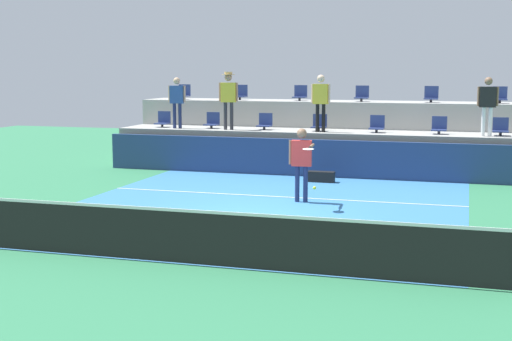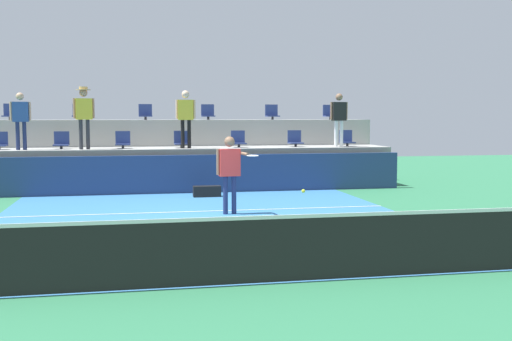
{
  "view_description": "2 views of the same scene",
  "coord_description": "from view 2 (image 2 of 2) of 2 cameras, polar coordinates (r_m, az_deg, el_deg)",
  "views": [
    {
      "loc": [
        4.39,
        -14.41,
        3.15
      ],
      "look_at": [
        0.51,
        -1.43,
        1.21
      ],
      "focal_mm": 49.77,
      "sensor_mm": 36.0,
      "label": 1
    },
    {
      "loc": [
        -1.49,
        -11.86,
        2.22
      ],
      "look_at": [
        0.82,
        -0.26,
        1.18
      ],
      "focal_mm": 43.42,
      "sensor_mm": 36.0,
      "label": 2
    }
  ],
  "objects": [
    {
      "name": "court_inner_paint",
      "position": [
        13.14,
        -4.61,
        -4.71
      ],
      "size": [
        9.0,
        10.0,
        0.01
      ],
      "primitive_type": "cube",
      "color": "teal",
      "rests_on": "ground_plane"
    },
    {
      "name": "court_service_line",
      "position": [
        14.51,
        -5.26,
        -3.77
      ],
      "size": [
        9.0,
        0.06,
        0.0
      ],
      "primitive_type": "cube",
      "color": "white",
      "rests_on": "ground_plane"
    },
    {
      "name": "sponsor_backboard",
      "position": [
        18.0,
        -6.48,
        -0.32
      ],
      "size": [
        13.0,
        0.16,
        1.1
      ],
      "primitive_type": "cube",
      "color": "navy",
      "rests_on": "ground_plane"
    },
    {
      "name": "stadium_chair_lower_mid_right",
      "position": [
        19.38,
        -1.63,
        2.8
      ],
      "size": [
        0.44,
        0.4,
        0.52
      ],
      "color": "#2D2D33",
      "rests_on": "seating_tier_lower"
    },
    {
      "name": "stadium_chair_upper_mid_right",
      "position": [
        21.04,
        -4.45,
        5.28
      ],
      "size": [
        0.44,
        0.4,
        0.52
      ],
      "color": "#2D2D33",
      "rests_on": "seating_tier_upper"
    },
    {
      "name": "spectator_with_hat",
      "position": [
        18.76,
        -15.58,
        5.34
      ],
      "size": [
        0.61,
        0.49,
        1.82
      ],
      "color": "#2D2D33",
      "rests_on": "seating_tier_lower"
    },
    {
      "name": "stadium_chair_upper_far_left",
      "position": [
        21.24,
        -21.69,
        4.93
      ],
      "size": [
        0.44,
        0.4,
        0.52
      ],
      "color": "#2D2D33",
      "rests_on": "seating_tier_upper"
    },
    {
      "name": "seating_tier_upper",
      "position": [
        21.05,
        -7.2,
        1.81
      ],
      "size": [
        13.0,
        1.8,
        2.1
      ],
      "primitive_type": "cube",
      "color": "#9E9E99",
      "rests_on": "ground_plane"
    },
    {
      "name": "stadium_chair_upper_far_right",
      "position": [
        21.98,
        6.81,
        5.25
      ],
      "size": [
        0.44,
        0.4,
        0.52
      ],
      "color": "#2D2D33",
      "rests_on": "seating_tier_upper"
    },
    {
      "name": "tennis_net",
      "position": [
        8.18,
        -0.52,
        -7.12
      ],
      "size": [
        10.48,
        0.08,
        1.07
      ],
      "color": "black",
      "rests_on": "ground_plane"
    },
    {
      "name": "stadium_chair_lower_right",
      "position": [
        19.77,
        3.62,
        2.83
      ],
      "size": [
        0.44,
        0.4,
        0.52
      ],
      "color": "#2D2D33",
      "rests_on": "seating_tier_lower"
    },
    {
      "name": "stadium_chair_upper_right",
      "position": [
        21.42,
        1.48,
        5.29
      ],
      "size": [
        0.44,
        0.4,
        0.52
      ],
      "color": "#2D2D33",
      "rests_on": "seating_tier_upper"
    },
    {
      "name": "ground_plane",
      "position": [
        12.16,
        -4.06,
        -5.51
      ],
      "size": [
        40.0,
        40.0,
        0.0
      ],
      "primitive_type": "plane",
      "color": "#2D754C"
    },
    {
      "name": "stadium_chair_lower_mid_left",
      "position": [
        19.11,
        -12.16,
        2.65
      ],
      "size": [
        0.44,
        0.4,
        0.52
      ],
      "color": "#2D2D33",
      "rests_on": "seating_tier_lower"
    },
    {
      "name": "stadium_chair_lower_left",
      "position": [
        19.22,
        -17.49,
        2.55
      ],
      "size": [
        0.44,
        0.4,
        0.52
      ],
      "color": "#2D2D33",
      "rests_on": "seating_tier_lower"
    },
    {
      "name": "tennis_player",
      "position": [
        13.94,
        -2.38,
        0.37
      ],
      "size": [
        0.81,
        1.2,
        1.77
      ],
      "color": "navy",
      "rests_on": "ground_plane"
    },
    {
      "name": "equipment_bag",
      "position": [
        17.13,
        -4.55,
        -1.93
      ],
      "size": [
        0.76,
        0.28,
        0.3
      ],
      "primitive_type": "cube",
      "color": "black",
      "rests_on": "ground_plane"
    },
    {
      "name": "stadium_chair_lower_center",
      "position": [
        19.16,
        -6.9,
        2.74
      ],
      "size": [
        0.44,
        0.4,
        0.52
      ],
      "color": "#2D2D33",
      "rests_on": "seating_tier_lower"
    },
    {
      "name": "stadium_chair_upper_left",
      "position": [
        20.96,
        -15.96,
        5.1
      ],
      "size": [
        0.44,
        0.4,
        0.52
      ],
      "color": "#2D2D33",
      "rests_on": "seating_tier_upper"
    },
    {
      "name": "tennis_ball",
      "position": [
        11.4,
        4.39,
        -1.9
      ],
      "size": [
        0.07,
        0.07,
        0.07
      ],
      "color": "#CCE033"
    },
    {
      "name": "stadium_chair_upper_mid_left",
      "position": [
        20.9,
        -10.15,
        5.21
      ],
      "size": [
        0.44,
        0.4,
        0.52
      ],
      "color": "#2D2D33",
      "rests_on": "seating_tier_upper"
    },
    {
      "name": "stadium_chair_lower_far_right",
      "position": [
        20.29,
        8.34,
        2.85
      ],
      "size": [
        0.44,
        0.4,
        0.52
      ],
      "color": "#2D2D33",
      "rests_on": "seating_tier_lower"
    },
    {
      "name": "seating_tier_lower",
      "position": [
        19.28,
        -6.81,
        0.25
      ],
      "size": [
        13.0,
        1.8,
        1.25
      ],
      "primitive_type": "cube",
      "color": "#9E9E99",
      "rests_on": "ground_plane"
    },
    {
      "name": "spectator_in_grey",
      "position": [
        19.78,
        7.65,
        5.11
      ],
      "size": [
        0.59,
        0.25,
        1.68
      ],
      "color": "white",
      "rests_on": "seating_tier_lower"
    },
    {
      "name": "spectator_in_white",
      "position": [
        18.97,
        -20.88,
        4.74
      ],
      "size": [
        0.58,
        0.24,
        1.64
      ],
      "color": "navy",
      "rests_on": "seating_tier_lower"
    },
    {
      "name": "spectator_leaning_on_rail",
      "position": [
        18.78,
        -6.49,
        5.26
      ],
      "size": [
        0.61,
        0.25,
        1.74
      ],
      "color": "black",
      "rests_on": "seating_tier_lower"
    }
  ]
}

